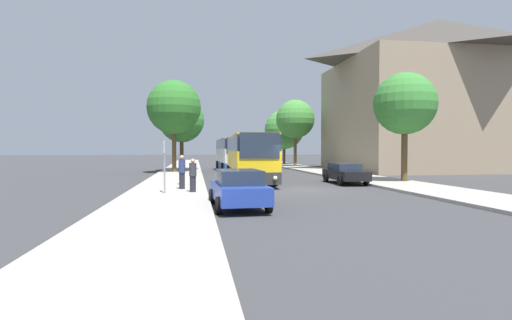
{
  "coord_description": "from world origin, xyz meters",
  "views": [
    {
      "loc": [
        -5.6,
        -21.67,
        2.26
      ],
      "look_at": [
        -0.05,
        14.64,
        1.28
      ],
      "focal_mm": 28.0,
      "sensor_mm": 36.0,
      "label": 1
    }
  ],
  "objects_px": {
    "bus_front": "(249,157)",
    "tree_right_near": "(295,119)",
    "tree_right_far": "(284,130)",
    "pedestrian_walking_back": "(182,170)",
    "bus_middle": "(232,154)",
    "tree_left_far": "(182,120)",
    "parked_car_right_near": "(345,173)",
    "parked_car_left_curb": "(238,188)",
    "bus_stop_sign": "(164,160)",
    "pedestrian_waiting_near": "(193,175)",
    "pedestrian_waiting_far": "(182,172)",
    "tree_right_mid": "(405,104)",
    "tree_left_near": "(174,107)"
  },
  "relations": [
    {
      "from": "parked_car_left_curb",
      "to": "tree_right_mid",
      "type": "relative_size",
      "value": 0.62
    },
    {
      "from": "bus_middle",
      "to": "tree_right_mid",
      "type": "bearing_deg",
      "value": -60.58
    },
    {
      "from": "pedestrian_walking_back",
      "to": "tree_left_far",
      "type": "xyz_separation_m",
      "value": [
        -0.62,
        18.1,
        4.32
      ]
    },
    {
      "from": "tree_left_far",
      "to": "tree_right_near",
      "type": "height_order",
      "value": "tree_right_near"
    },
    {
      "from": "tree_left_far",
      "to": "pedestrian_walking_back",
      "type": "bearing_deg",
      "value": -88.04
    },
    {
      "from": "pedestrian_walking_back",
      "to": "bus_middle",
      "type": "bearing_deg",
      "value": -149.67
    },
    {
      "from": "bus_stop_sign",
      "to": "pedestrian_waiting_near",
      "type": "distance_m",
      "value": 1.59
    },
    {
      "from": "pedestrian_waiting_far",
      "to": "tree_left_near",
      "type": "xyz_separation_m",
      "value": [
        -1.27,
        16.88,
        5.16
      ]
    },
    {
      "from": "bus_front",
      "to": "tree_right_near",
      "type": "distance_m",
      "value": 23.61
    },
    {
      "from": "pedestrian_waiting_near",
      "to": "tree_left_far",
      "type": "distance_m",
      "value": 22.88
    },
    {
      "from": "pedestrian_waiting_near",
      "to": "tree_left_far",
      "type": "height_order",
      "value": "tree_left_far"
    },
    {
      "from": "pedestrian_walking_back",
      "to": "tree_right_mid",
      "type": "xyz_separation_m",
      "value": [
        14.54,
        0.45,
        4.27
      ]
    },
    {
      "from": "bus_middle",
      "to": "tree_right_mid",
      "type": "relative_size",
      "value": 1.45
    },
    {
      "from": "tree_right_near",
      "to": "tree_right_far",
      "type": "height_order",
      "value": "tree_right_near"
    },
    {
      "from": "parked_car_right_near",
      "to": "pedestrian_walking_back",
      "type": "distance_m",
      "value": 10.56
    },
    {
      "from": "bus_middle",
      "to": "pedestrian_waiting_far",
      "type": "relative_size",
      "value": 5.79
    },
    {
      "from": "bus_front",
      "to": "tree_left_far",
      "type": "xyz_separation_m",
      "value": [
        -5.13,
        14.79,
        3.59
      ]
    },
    {
      "from": "tree_right_far",
      "to": "parked_car_right_near",
      "type": "bearing_deg",
      "value": -95.51
    },
    {
      "from": "bus_stop_sign",
      "to": "tree_left_far",
      "type": "xyz_separation_m",
      "value": [
        0.07,
        22.75,
        3.57
      ]
    },
    {
      "from": "pedestrian_waiting_far",
      "to": "tree_left_near",
      "type": "distance_m",
      "value": 17.7
    },
    {
      "from": "tree_right_mid",
      "to": "pedestrian_waiting_far",
      "type": "bearing_deg",
      "value": -167.78
    },
    {
      "from": "bus_stop_sign",
      "to": "pedestrian_waiting_near",
      "type": "relative_size",
      "value": 1.57
    },
    {
      "from": "pedestrian_walking_back",
      "to": "pedestrian_waiting_far",
      "type": "bearing_deg",
      "value": 47.1
    },
    {
      "from": "bus_front",
      "to": "pedestrian_walking_back",
      "type": "distance_m",
      "value": 5.64
    },
    {
      "from": "pedestrian_waiting_far",
      "to": "bus_stop_sign",
      "type": "bearing_deg",
      "value": -99.35
    },
    {
      "from": "parked_car_right_near",
      "to": "tree_right_mid",
      "type": "distance_m",
      "value": 6.08
    },
    {
      "from": "bus_middle",
      "to": "pedestrian_walking_back",
      "type": "height_order",
      "value": "bus_middle"
    },
    {
      "from": "parked_car_right_near",
      "to": "tree_right_mid",
      "type": "height_order",
      "value": "tree_right_mid"
    },
    {
      "from": "bus_stop_sign",
      "to": "tree_left_near",
      "type": "xyz_separation_m",
      "value": [
        -0.5,
        18.84,
        4.47
      ]
    },
    {
      "from": "parked_car_right_near",
      "to": "tree_right_far",
      "type": "relative_size",
      "value": 0.58
    },
    {
      "from": "tree_right_mid",
      "to": "bus_front",
      "type": "bearing_deg",
      "value": 164.03
    },
    {
      "from": "pedestrian_waiting_near",
      "to": "tree_right_mid",
      "type": "bearing_deg",
      "value": -101.12
    },
    {
      "from": "bus_middle",
      "to": "pedestrian_waiting_near",
      "type": "relative_size",
      "value": 6.34
    },
    {
      "from": "pedestrian_waiting_near",
      "to": "tree_right_near",
      "type": "relative_size",
      "value": 0.2
    },
    {
      "from": "bus_middle",
      "to": "tree_right_far",
      "type": "xyz_separation_m",
      "value": [
        8.99,
        15.53,
        3.33
      ]
    },
    {
      "from": "tree_left_near",
      "to": "tree_left_far",
      "type": "height_order",
      "value": "tree_left_near"
    },
    {
      "from": "parked_car_right_near",
      "to": "parked_car_left_curb",
      "type": "bearing_deg",
      "value": 51.29
    },
    {
      "from": "parked_car_right_near",
      "to": "tree_left_near",
      "type": "relative_size",
      "value": 0.53
    },
    {
      "from": "bus_middle",
      "to": "pedestrian_walking_back",
      "type": "relative_size",
      "value": 6.14
    },
    {
      "from": "parked_car_right_near",
      "to": "tree_right_near",
      "type": "relative_size",
      "value": 0.54
    },
    {
      "from": "bus_front",
      "to": "pedestrian_waiting_far",
      "type": "bearing_deg",
      "value": -124.44
    },
    {
      "from": "tree_left_near",
      "to": "parked_car_left_curb",
      "type": "bearing_deg",
      "value": -81.21
    },
    {
      "from": "tree_right_near",
      "to": "parked_car_right_near",
      "type": "bearing_deg",
      "value": -96.54
    },
    {
      "from": "parked_car_left_curb",
      "to": "tree_right_mid",
      "type": "height_order",
      "value": "tree_right_mid"
    },
    {
      "from": "bus_front",
      "to": "bus_stop_sign",
      "type": "relative_size",
      "value": 4.61
    },
    {
      "from": "pedestrian_waiting_near",
      "to": "pedestrian_waiting_far",
      "type": "bearing_deg",
      "value": -10.46
    },
    {
      "from": "tree_right_near",
      "to": "pedestrian_waiting_far",
      "type": "bearing_deg",
      "value": -115.67
    },
    {
      "from": "parked_car_right_near",
      "to": "tree_left_near",
      "type": "xyz_separation_m",
      "value": [
        -11.72,
        13.44,
        5.51
      ]
    },
    {
      "from": "tree_left_far",
      "to": "tree_right_mid",
      "type": "bearing_deg",
      "value": -49.35
    },
    {
      "from": "pedestrian_waiting_near",
      "to": "parked_car_left_curb",
      "type": "bearing_deg",
      "value": 170.15
    }
  ]
}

